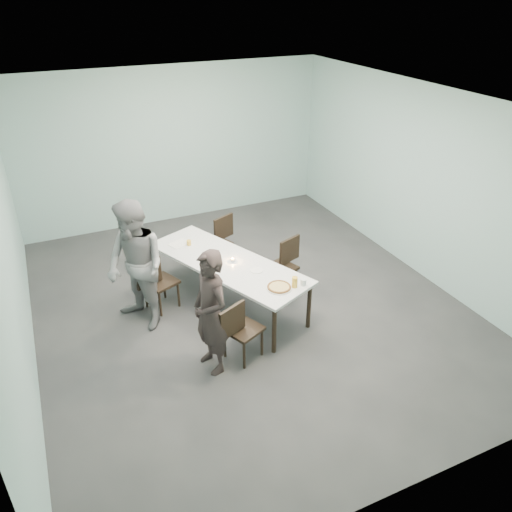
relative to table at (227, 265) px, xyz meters
name	(u,v)px	position (x,y,z in m)	size (l,w,h in m)	color
ground	(247,304)	(0.26, -0.12, -0.69)	(7.00, 7.00, 0.00)	#333335
room_shell	(246,178)	(0.26, -0.12, 1.33)	(6.02, 7.02, 3.01)	#98BFBE
table	(227,265)	(0.00, 0.00, 0.00)	(1.85, 2.74, 0.75)	white
chair_near_left	(239,327)	(-0.33, -1.20, -0.19)	(0.65, 0.55, 0.87)	black
chair_far_left	(156,280)	(-0.99, 0.33, -0.19)	(0.65, 0.55, 0.87)	black
chair_near_right	(284,262)	(0.95, 0.03, -0.19)	(0.65, 0.54, 0.87)	black
chair_far_right	(219,238)	(0.32, 1.20, -0.19)	(0.65, 0.55, 0.87)	black
diner_near	(211,313)	(-0.68, -1.19, 0.13)	(0.60, 0.39, 1.64)	black
diner_far	(136,267)	(-1.28, 0.08, 0.24)	(0.91, 0.71, 1.86)	gray
pizza	(279,287)	(0.36, -0.95, 0.08)	(0.34, 0.34, 0.04)	white
side_plate	(257,270)	(0.28, -0.41, 0.06)	(0.18, 0.18, 0.01)	white
beer_glass	(295,282)	(0.56, -1.00, 0.13)	(0.08, 0.08, 0.15)	gold
water_tumbler	(303,282)	(0.69, -1.01, 0.10)	(0.08, 0.08, 0.09)	silver
tealight	(233,260)	(0.07, -0.03, 0.08)	(0.06, 0.06, 0.05)	silver
amber_tumbler	(189,243)	(-0.35, 0.72, 0.10)	(0.07, 0.07, 0.08)	gold
menu	(179,244)	(-0.47, 0.82, 0.06)	(0.30, 0.22, 0.01)	silver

